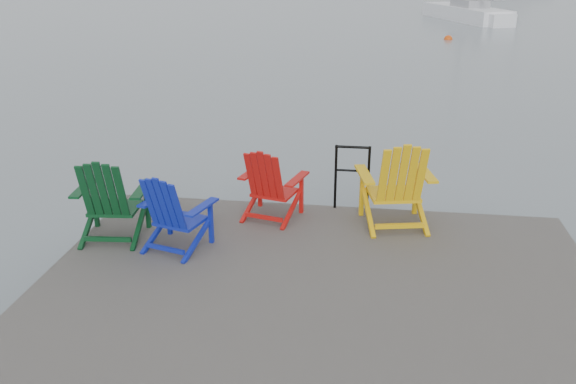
# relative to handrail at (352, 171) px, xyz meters

# --- Properties ---
(ground) EXTENTS (400.00, 400.00, 0.00)m
(ground) POSITION_rel_handrail_xyz_m (-0.25, -2.45, -1.04)
(ground) COLOR slate
(ground) RESTS_ON ground
(dock) EXTENTS (6.00, 5.00, 1.40)m
(dock) POSITION_rel_handrail_xyz_m (-0.25, -2.45, -0.69)
(dock) COLOR #292624
(dock) RESTS_ON ground
(handrail) EXTENTS (0.48, 0.04, 0.90)m
(handrail) POSITION_rel_handrail_xyz_m (0.00, 0.00, 0.00)
(handrail) COLOR black
(handrail) RESTS_ON dock
(chair_green) EXTENTS (0.90, 0.85, 1.07)m
(chair_green) POSITION_rel_handrail_xyz_m (-2.84, -1.36, -0.00)
(chair_green) COLOR #0A3919
(chair_green) RESTS_ON dock
(chair_blue) EXTENTS (0.89, 0.85, 0.96)m
(chair_blue) POSITION_rel_handrail_xyz_m (-2.00, -1.52, -0.06)
(chair_blue) COLOR #0F20A5
(chair_blue) RESTS_ON dock
(chair_red) EXTENTS (0.90, 0.86, 0.98)m
(chair_red) POSITION_rel_handrail_xyz_m (-1.04, -0.47, -0.05)
(chair_red) COLOR red
(chair_red) RESTS_ON dock
(chair_yellow) EXTENTS (1.05, 0.99, 1.16)m
(chair_yellow) POSITION_rel_handrail_xyz_m (0.58, -0.50, 0.04)
(chair_yellow) COLOR yellow
(chair_yellow) RESTS_ON dock
(sailboat_near) EXTENTS (4.62, 7.84, 10.65)m
(sailboat_near) POSITION_rel_handrail_xyz_m (5.55, 31.57, -0.69)
(sailboat_near) COLOR white
(sailboat_near) RESTS_ON ground
(buoy_b) EXTENTS (0.40, 0.40, 0.40)m
(buoy_b) POSITION_rel_handrail_xyz_m (3.60, 22.26, -1.04)
(buoy_b) COLOR #E74B0D
(buoy_b) RESTS_ON ground
(buoy_c) EXTENTS (0.40, 0.40, 0.40)m
(buoy_c) POSITION_rel_handrail_xyz_m (3.90, 35.54, -1.04)
(buoy_c) COLOR red
(buoy_c) RESTS_ON ground
(buoy_d) EXTENTS (0.32, 0.32, 0.32)m
(buoy_d) POSITION_rel_handrail_xyz_m (5.35, 31.51, -1.04)
(buoy_d) COLOR #F84B0E
(buoy_d) RESTS_ON ground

